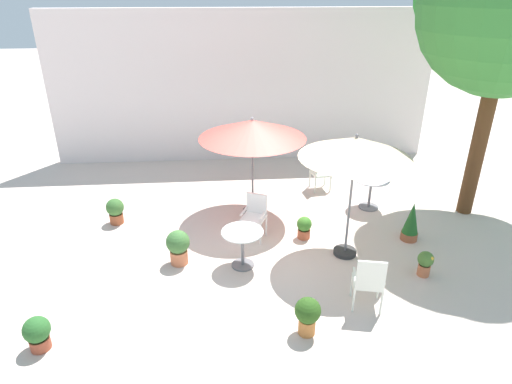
{
  "coord_description": "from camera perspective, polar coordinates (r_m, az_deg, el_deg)",
  "views": [
    {
      "loc": [
        -0.63,
        -7.51,
        4.71
      ],
      "look_at": [
        0.0,
        0.28,
        0.97
      ],
      "focal_mm": 30.76,
      "sensor_mm": 36.0,
      "label": 1
    }
  ],
  "objects": [
    {
      "name": "villa_facade",
      "position": [
        12.58,
        -1.69,
        13.44
      ],
      "size": [
        10.59,
        0.3,
        4.14
      ],
      "primitive_type": "cube",
      "color": "silver",
      "rests_on": "ground"
    },
    {
      "name": "patio_umbrella_1",
      "position": [
        9.18,
        -0.5,
        8.1
      ],
      "size": [
        2.27,
        2.27,
        2.22
      ],
      "color": "#2D2D2D",
      "rests_on": "ground"
    },
    {
      "name": "potted_plant_4",
      "position": [
        8.94,
        6.28,
        -4.55
      ],
      "size": [
        0.3,
        0.3,
        0.47
      ],
      "color": "#AF5436",
      "rests_on": "ground"
    },
    {
      "name": "patio_chair_0",
      "position": [
        7.14,
        14.49,
        -11.05
      ],
      "size": [
        0.54,
        0.51,
        0.97
      ],
      "color": "white",
      "rests_on": "ground"
    },
    {
      "name": "patio_umbrella_0",
      "position": [
        7.74,
        12.81,
        5.5
      ],
      "size": [
        1.97,
        1.97,
        2.41
      ],
      "color": "#2D2D2D",
      "rests_on": "ground"
    },
    {
      "name": "potted_plant_2",
      "position": [
        8.18,
        -10.09,
        -6.91
      ],
      "size": [
        0.43,
        0.43,
        0.67
      ],
      "color": "#CD704A",
      "rests_on": "ground"
    },
    {
      "name": "cafe_table_0",
      "position": [
        7.92,
        -1.76,
        -6.51
      ],
      "size": [
        0.76,
        0.76,
        0.73
      ],
      "color": "silver",
      "rests_on": "ground"
    },
    {
      "name": "potted_plant_5",
      "position": [
        9.86,
        -17.82,
        -2.26
      ],
      "size": [
        0.38,
        0.38,
        0.57
      ],
      "color": "#A25030",
      "rests_on": "ground"
    },
    {
      "name": "ground_plane",
      "position": [
        8.89,
        0.14,
        -6.43
      ],
      "size": [
        60.0,
        60.0,
        0.0
      ],
      "primitive_type": "plane",
      "color": "beige"
    },
    {
      "name": "potted_plant_3",
      "position": [
        9.29,
        19.54,
        -3.7
      ],
      "size": [
        0.33,
        0.33,
        0.83
      ],
      "color": "#985335",
      "rests_on": "ground"
    },
    {
      "name": "potted_plant_6",
      "position": [
        7.13,
        -26.55,
        -16.01
      ],
      "size": [
        0.37,
        0.37,
        0.53
      ],
      "color": "#A14A32",
      "rests_on": "ground"
    },
    {
      "name": "potted_plant_1",
      "position": [
        8.35,
        21.15,
        -8.54
      ],
      "size": [
        0.29,
        0.28,
        0.48
      ],
      "color": "#C06843",
      "rests_on": "ground"
    },
    {
      "name": "potted_plant_0",
      "position": [
        6.66,
        6.72,
        -15.48
      ],
      "size": [
        0.39,
        0.39,
        0.62
      ],
      "color": "#BE7438",
      "rests_on": "ground"
    },
    {
      "name": "patio_chair_2",
      "position": [
        8.79,
        -0.15,
        -2.77
      ],
      "size": [
        0.58,
        0.58,
        0.92
      ],
      "color": "white",
      "rests_on": "ground"
    },
    {
      "name": "cafe_table_1",
      "position": [
        10.28,
        14.69,
        0.59
      ],
      "size": [
        0.81,
        0.81,
        0.74
      ],
      "color": "silver",
      "rests_on": "ground"
    },
    {
      "name": "patio_chair_1",
      "position": [
        10.97,
        8.02,
        2.76
      ],
      "size": [
        0.49,
        0.49,
        0.9
      ],
      "color": "silver",
      "rests_on": "ground"
    }
  ]
}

